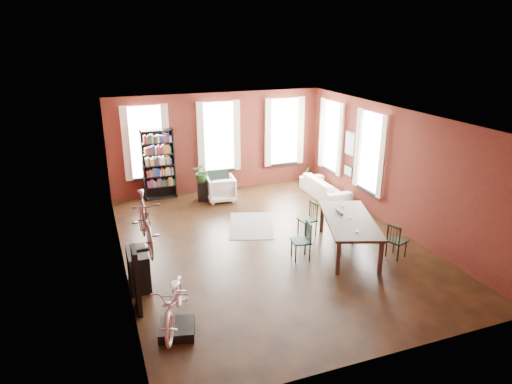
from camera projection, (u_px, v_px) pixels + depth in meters
name	position (u px, v px, depth m)	size (l,w,h in m)	color
room	(271.00, 154.00, 11.28)	(9.00, 9.04, 3.22)	black
dining_table	(348.00, 235.00, 10.90)	(1.10, 2.42, 0.82)	#443428
dining_chair_a	(301.00, 241.00, 10.50)	(0.42, 0.42, 0.90)	#173433
dining_chair_b	(307.00, 219.00, 11.71)	(0.41, 0.41, 0.89)	black
dining_chair_c	(397.00, 241.00, 10.59)	(0.39, 0.39, 0.84)	black
dining_chair_d	(344.00, 227.00, 11.28)	(0.40, 0.40, 0.87)	#183634
bookshelf	(159.00, 165.00, 14.14)	(1.00, 0.32, 2.20)	black
white_armchair	(221.00, 187.00, 14.15)	(0.83, 0.78, 0.86)	white
cream_sofa	(325.00, 184.00, 14.50)	(2.08, 0.61, 0.81)	beige
striped_rug	(251.00, 225.00, 12.44)	(1.15, 1.84, 0.01)	black
bike_trainer	(177.00, 329.00, 7.97)	(0.61, 0.61, 0.18)	black
bike_wall_rack	(137.00, 281.00, 8.44)	(0.16, 0.60, 1.30)	black
console_table	(139.00, 269.00, 9.36)	(0.40, 0.80, 0.80)	black
plant_stand	(203.00, 191.00, 14.21)	(0.30, 0.30, 0.61)	black
plant_by_sofa	(306.00, 179.00, 15.94)	(0.33, 0.59, 0.27)	#264E1F
plant_small	(355.00, 217.00, 12.84)	(0.22, 0.42, 0.15)	#335D25
bicycle_floor	(173.00, 281.00, 7.70)	(0.60, 0.90, 1.71)	white
bicycle_hung	(144.00, 204.00, 8.03)	(0.47, 1.00, 1.66)	#A5A8AD
plant_on_stand	(202.00, 174.00, 14.00)	(0.58, 0.65, 0.51)	#235120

